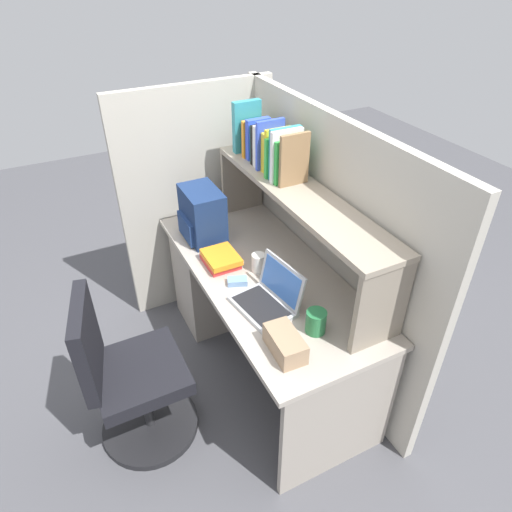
{
  "coord_description": "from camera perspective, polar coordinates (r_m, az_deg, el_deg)",
  "views": [
    {
      "loc": [
        1.77,
        -0.94,
        2.24
      ],
      "look_at": [
        0.0,
        -0.05,
        0.85
      ],
      "focal_mm": 31.99,
      "sensor_mm": 36.0,
      "label": 1
    }
  ],
  "objects": [
    {
      "name": "computer_mouse",
      "position": [
        2.42,
        -2.35,
        -3.16
      ],
      "size": [
        0.09,
        0.12,
        0.03
      ],
      "primitive_type": "cube",
      "rotation": [
        0.0,
        0.0,
        -0.38
      ],
      "color": "#7299C6",
      "rests_on": "desk"
    },
    {
      "name": "ground_plane",
      "position": [
        3.01,
        0.87,
        -13.1
      ],
      "size": [
        8.0,
        8.0,
        0.0
      ],
      "primitive_type": "plane",
      "color": "#4C4C51"
    },
    {
      "name": "snack_canister",
      "position": [
        2.14,
        7.47,
        -8.16
      ],
      "size": [
        0.1,
        0.1,
        0.11
      ],
      "primitive_type": "cylinder",
      "color": "#26723F",
      "rests_on": "desk"
    },
    {
      "name": "tissue_box",
      "position": [
        2.04,
        3.67,
        -10.86
      ],
      "size": [
        0.23,
        0.13,
        0.1
      ],
      "primitive_type": "cube",
      "rotation": [
        0.0,
        0.0,
        -0.05
      ],
      "color": "#9E7F60",
      "rests_on": "desk"
    },
    {
      "name": "overhead_hutch",
      "position": [
        2.41,
        5.35,
        6.07
      ],
      "size": [
        1.44,
        0.28,
        0.45
      ],
      "color": "gray",
      "rests_on": "desk"
    },
    {
      "name": "laptop",
      "position": [
        2.27,
        1.69,
        -5.16
      ],
      "size": [
        0.34,
        0.3,
        0.22
      ],
      "color": "#B7BABF",
      "rests_on": "desk"
    },
    {
      "name": "office_chair",
      "position": [
        2.48,
        -15.48,
        -14.98
      ],
      "size": [
        0.52,
        0.53,
        0.93
      ],
      "rotation": [
        0.0,
        0.0,
        2.92
      ],
      "color": "black",
      "rests_on": "ground_plane"
    },
    {
      "name": "desk_book_stack",
      "position": [
        2.56,
        -4.42,
        -0.37
      ],
      "size": [
        0.22,
        0.18,
        0.07
      ],
      "color": "red",
      "rests_on": "desk"
    },
    {
      "name": "paper_cup",
      "position": [
        2.49,
        0.31,
        -0.84
      ],
      "size": [
        0.08,
        0.08,
        0.1
      ],
      "primitive_type": "cylinder",
      "color": "white",
      "rests_on": "desk"
    },
    {
      "name": "cubicle_partition_rear",
      "position": [
        2.65,
        8.32,
        1.08
      ],
      "size": [
        1.84,
        0.05,
        1.55
      ],
      "primitive_type": "cube",
      "color": "#B2ADA0",
      "rests_on": "ground_plane"
    },
    {
      "name": "desk",
      "position": [
        2.99,
        -2.5,
        -2.91
      ],
      "size": [
        1.6,
        0.7,
        0.73
      ],
      "color": "#AAA093",
      "rests_on": "ground_plane"
    },
    {
      "name": "reference_books_on_shelf",
      "position": [
        2.58,
        1.68,
        13.67
      ],
      "size": [
        0.56,
        0.19,
        0.3
      ],
      "color": "teal",
      "rests_on": "overhead_hutch"
    },
    {
      "name": "cubicle_partition_left",
      "position": [
        3.13,
        -7.05,
        6.87
      ],
      "size": [
        0.05,
        1.06,
        1.55
      ],
      "primitive_type": "cube",
      "color": "#B2ADA0",
      "rests_on": "ground_plane"
    },
    {
      "name": "backpack",
      "position": [
        2.75,
        -6.8,
        5.12
      ],
      "size": [
        0.3,
        0.23,
        0.32
      ],
      "color": "navy",
      "rests_on": "desk"
    }
  ]
}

